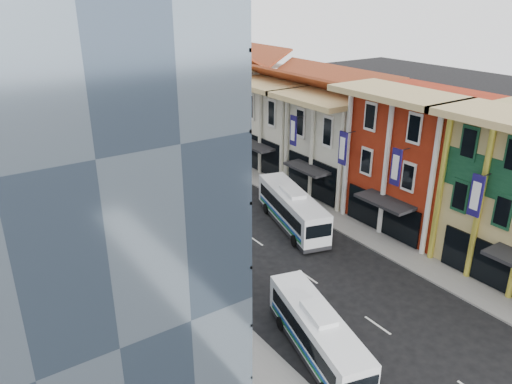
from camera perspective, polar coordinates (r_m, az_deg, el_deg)
sidewalk_right at (r=47.64m, az=8.43°, el=-2.72°), size 3.00×90.00×0.15m
sidewalk_left at (r=39.33m, az=-10.50°, el=-8.63°), size 3.00×90.00×0.15m
shophouse_red at (r=46.21m, az=18.11°, el=3.50°), size 8.00×10.00×12.00m
shophouse_cream_near at (r=52.50m, az=9.91°, el=5.35°), size 8.00×9.00×10.00m
shophouse_cream_mid at (r=59.01m, az=3.86°, el=7.53°), size 8.00×9.00×10.00m
shophouse_cream_far at (r=67.23m, az=-1.69°, el=9.85°), size 8.00×12.00×11.00m
office_tower at (r=29.13m, az=-25.69°, el=10.15°), size 12.00×26.00×30.00m
bus_left_near at (r=30.23m, az=7.04°, el=-15.66°), size 4.59×9.91×3.10m
bus_left_far at (r=51.25m, az=-9.78°, el=1.10°), size 4.96×11.32×3.53m
bus_right at (r=44.74m, az=4.14°, el=-1.85°), size 5.42×11.34×3.54m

